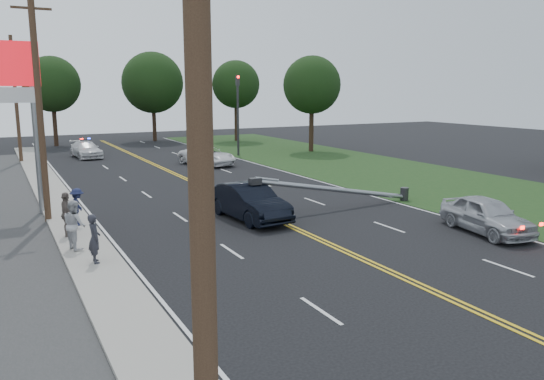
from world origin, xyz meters
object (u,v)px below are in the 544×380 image
fallen_streetlight (344,190)px  pylon_sign (3,86)px  utility_pole_near (201,166)px  bystander_c (78,207)px  bystander_b (75,225)px  bystander_a (94,238)px  bystander_d (66,214)px  emergency_b (86,150)px  crashed_sedan (249,202)px  utility_pole_mid (39,107)px  waiting_sedan (487,215)px  utility_pole_far (16,99)px  traffic_signal (238,108)px  emergency_a (207,156)px

fallen_streetlight → pylon_sign: bearing=157.8°
utility_pole_near → bystander_c: size_ratio=6.23×
fallen_streetlight → bystander_b: bearing=-173.9°
bystander_a → bystander_d: bearing=4.8°
emergency_b → bystander_a: bystander_a is taller
crashed_sedan → bystander_b: bystander_b is taller
utility_pole_mid → waiting_sedan: bearing=-33.7°
emergency_b → utility_pole_far: bearing=-177.2°
utility_pole_near → bystander_b: utility_pole_near is taller
traffic_signal → pylon_sign: bearing=-139.6°
utility_pole_near → emergency_b: 43.27m
pylon_sign → emergency_b: bearing=72.7°
crashed_sedan → bystander_a: 8.11m
crashed_sedan → bystander_a: bystander_a is taller
pylon_sign → utility_pole_far: utility_pole_far is taller
emergency_a → bystander_d: size_ratio=2.90×
traffic_signal → waiting_sedan: (-1.65, -28.56, -3.45)m
utility_pole_far → bystander_b: size_ratio=5.51×
pylon_sign → traffic_signal: (18.80, 16.00, -1.79)m
traffic_signal → bystander_a: (-16.69, -25.32, -3.25)m
utility_pole_near → emergency_b: size_ratio=2.08×
emergency_a → utility_pole_near: bearing=-127.6°
fallen_streetlight → utility_pole_far: size_ratio=0.94×
bystander_a → bystander_d: size_ratio=0.94×
utility_pole_mid → emergency_a: (12.84, 13.59, -4.37)m
emergency_b → bystander_c: bearing=-104.9°
bystander_d → traffic_signal: bearing=-30.4°
utility_pole_far → emergency_a: (12.84, -8.41, -4.37)m
bystander_a → traffic_signal: bearing=-34.5°
pylon_sign → traffic_signal: 24.75m
bystander_b → bystander_d: bystander_b is taller
emergency_b → bystander_c: size_ratio=2.99×
waiting_sedan → bystander_a: (-15.04, 3.24, 0.20)m
emergency_b → emergency_a: bearing=-55.4°
pylon_sign → utility_pole_near: size_ratio=0.80×
utility_pole_near → bystander_a: bearing=86.3°
crashed_sedan → emergency_b: 26.81m
utility_pole_mid → waiting_sedan: size_ratio=2.25×
traffic_signal → bystander_d: bearing=-128.6°
utility_pole_far → utility_pole_mid: bearing=-90.0°
bystander_b → utility_pole_far: bearing=-15.5°
fallen_streetlight → crashed_sedan: 5.22m
traffic_signal → bystander_b: traffic_signal is taller
utility_pole_far → bystander_b: utility_pole_far is taller
waiting_sedan → fallen_streetlight: bearing=120.5°
fallen_streetlight → bystander_d: 13.00m
pylon_sign → utility_pole_mid: 2.55m
fallen_streetlight → bystander_a: 13.01m
utility_pole_far → waiting_sedan: size_ratio=2.25×
waiting_sedan → bystander_b: bystander_b is taller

